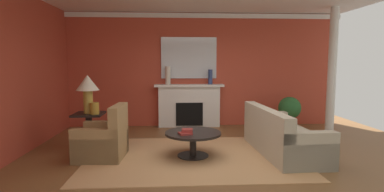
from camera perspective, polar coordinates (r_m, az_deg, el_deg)
ground_plane at (r=5.46m, az=3.99°, el=-11.63°), size 8.95×8.95×0.00m
wall_fireplace at (r=8.07m, az=1.46°, el=4.96°), size 7.49×0.12×2.98m
wall_window at (r=6.14m, az=-30.83°, el=3.65°), size 0.12×6.26×2.98m
crown_moulding at (r=8.08m, az=1.54°, el=14.99°), size 7.49×0.08×0.12m
area_rug at (r=5.52m, az=0.19°, el=-11.36°), size 3.72×2.64×0.01m
fireplace at (r=7.92m, az=-0.55°, el=-2.01°), size 1.80×0.35×1.12m
mantel_mirror at (r=7.96m, az=-0.60°, el=7.24°), size 1.46×0.04×1.07m
sofa at (r=5.88m, az=16.54°, el=-7.54°), size 1.00×2.14×0.85m
armchair_near_window at (r=5.57m, az=-16.44°, el=-8.21°), size 0.84×0.84×0.95m
coffee_table at (r=5.43m, az=0.20°, el=-8.04°), size 1.00×1.00×0.45m
side_table at (r=6.28m, az=-18.92°, el=-5.79°), size 0.56×0.56×0.70m
table_lamp at (r=6.17m, az=-19.19°, el=1.73°), size 0.44×0.44×0.75m
vase_mantel_right at (r=7.84m, az=3.49°, el=3.63°), size 0.11×0.11×0.38m
vase_on_side_table at (r=6.06m, az=-17.99°, el=-2.24°), size 0.17×0.17×0.22m
vase_mantel_left at (r=7.79m, az=-4.59°, el=3.89°), size 0.13×0.13×0.46m
book_red_cover at (r=5.23m, az=-1.30°, el=-7.11°), size 0.26×0.25×0.03m
book_art_folio at (r=5.27m, az=-0.90°, el=-6.55°), size 0.20×0.19×0.05m
potted_plant at (r=7.96m, az=18.00°, el=-2.58°), size 0.56×0.56×0.83m
column_white at (r=7.91m, az=25.02°, el=4.34°), size 0.20×0.20×2.98m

